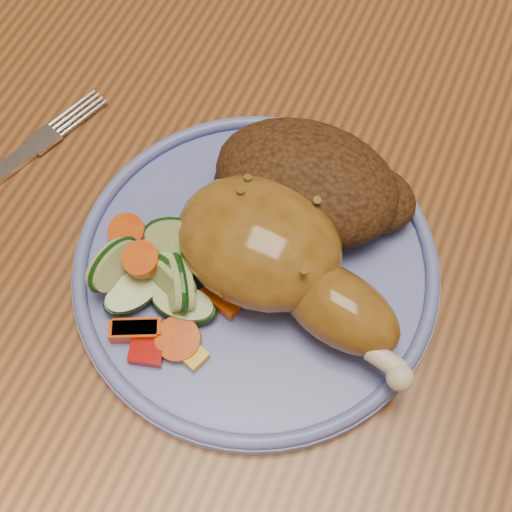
{
  "coord_description": "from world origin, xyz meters",
  "views": [
    {
      "loc": [
        0.05,
        -0.34,
        1.22
      ],
      "look_at": [
        -0.03,
        -0.13,
        0.78
      ],
      "focal_mm": 50.0,
      "sensor_mm": 36.0,
      "label": 1
    }
  ],
  "objects": [
    {
      "name": "plate_rim",
      "position": [
        -0.03,
        -0.13,
        0.77
      ],
      "size": [
        0.26,
        0.26,
        0.01
      ],
      "primitive_type": "torus",
      "color": "#5E67B3",
      "rests_on": "plate"
    },
    {
      "name": "chicken_leg",
      "position": [
        -0.02,
        -0.13,
        0.79
      ],
      "size": [
        0.19,
        0.11,
        0.06
      ],
      "color": "#8C5D1D",
      "rests_on": "plate"
    },
    {
      "name": "rice_pilaf",
      "position": [
        -0.02,
        -0.06,
        0.79
      ],
      "size": [
        0.15,
        0.1,
        0.06
      ],
      "color": "#432510",
      "rests_on": "plate"
    },
    {
      "name": "plate",
      "position": [
        -0.03,
        -0.13,
        0.76
      ],
      "size": [
        0.26,
        0.26,
        0.01
      ],
      "primitive_type": "cylinder",
      "color": "#5E67B3",
      "rests_on": "dining_table"
    },
    {
      "name": "vegetable_pile",
      "position": [
        -0.09,
        -0.17,
        0.78
      ],
      "size": [
        0.11,
        0.11,
        0.05
      ],
      "color": "#A50A05",
      "rests_on": "plate"
    },
    {
      "name": "ground",
      "position": [
        0.0,
        0.0,
        0.0
      ],
      "size": [
        4.0,
        4.0,
        0.0
      ],
      "primitive_type": "plane",
      "color": "#55311D",
      "rests_on": "ground"
    },
    {
      "name": "dining_table",
      "position": [
        0.0,
        0.0,
        0.67
      ],
      "size": [
        0.9,
        1.4,
        0.75
      ],
      "color": "brown",
      "rests_on": "ground"
    }
  ]
}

